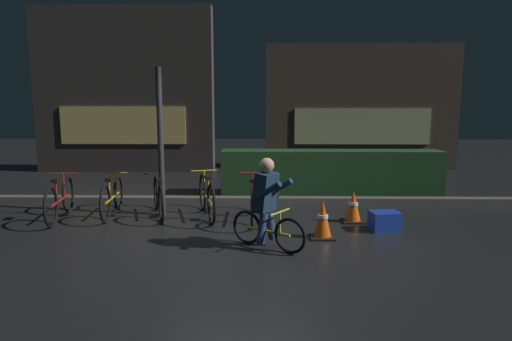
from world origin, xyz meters
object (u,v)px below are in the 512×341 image
object	(u,v)px
street_post	(161,143)
parked_bike_left_mid	(112,197)
traffic_cone_far	(353,207)
blue_crate	(384,221)
cyclist	(267,203)
parked_bike_center_left	(158,197)
parked_bike_right_mid	(253,200)
parked_bike_leftmost	(60,199)
parked_bike_center_right	(207,197)
traffic_cone_near	(323,220)

from	to	relation	value
street_post	parked_bike_left_mid	bearing A→B (deg)	-175.36
street_post	traffic_cone_far	world-z (taller)	street_post
parked_bike_left_mid	blue_crate	distance (m)	4.66
cyclist	blue_crate	bearing A→B (deg)	59.46
parked_bike_center_left	traffic_cone_far	bearing A→B (deg)	-114.64
parked_bike_right_mid	cyclist	size ratio (longest dim) A/B	1.38
parked_bike_leftmost	blue_crate	size ratio (longest dim) A/B	3.74
traffic_cone_far	parked_bike_leftmost	bearing A→B (deg)	179.25
parked_bike_center_left	cyclist	bearing A→B (deg)	-150.49
parked_bike_left_mid	parked_bike_center_right	size ratio (longest dim) A/B	0.96
parked_bike_center_left	blue_crate	world-z (taller)	parked_bike_center_left
cyclist	traffic_cone_near	bearing A→B (deg)	63.78
parked_bike_center_left	parked_bike_right_mid	bearing A→B (deg)	-117.84
parked_bike_leftmost	parked_bike_right_mid	world-z (taller)	parked_bike_right_mid
parked_bike_right_mid	cyclist	bearing A→B (deg)	-171.38
parked_bike_center_left	parked_bike_center_right	distance (m)	0.87
traffic_cone_near	blue_crate	size ratio (longest dim) A/B	1.29
street_post	blue_crate	size ratio (longest dim) A/B	5.91
street_post	parked_bike_left_mid	distance (m)	1.30
parked_bike_center_left	parked_bike_right_mid	xyz separation A→B (m)	(1.68, -0.25, 0.02)
parked_bike_left_mid	traffic_cone_near	bearing A→B (deg)	-115.67
parked_bike_right_mid	cyclist	world-z (taller)	cyclist
street_post	cyclist	xyz separation A→B (m)	(1.86, -1.76, -0.67)
cyclist	parked_bike_leftmost	bearing A→B (deg)	-167.49
parked_bike_center_left	parked_bike_right_mid	size ratio (longest dim) A/B	0.89
parked_bike_left_mid	parked_bike_center_right	world-z (taller)	parked_bike_center_right
parked_bike_left_mid	cyclist	xyz separation A→B (m)	(2.74, -1.69, 0.29)
traffic_cone_near	parked_bike_left_mid	bearing A→B (deg)	160.96
traffic_cone_far	cyclist	world-z (taller)	cyclist
parked_bike_right_mid	parked_bike_leftmost	bearing A→B (deg)	89.15
street_post	blue_crate	distance (m)	3.98
parked_bike_center_left	traffic_cone_near	world-z (taller)	parked_bike_center_left
parked_bike_center_left	traffic_cone_far	xyz separation A→B (m)	(3.36, -0.32, -0.08)
street_post	parked_bike_center_right	bearing A→B (deg)	-9.51
parked_bike_left_mid	cyclist	size ratio (longest dim) A/B	1.29
parked_bike_center_right	cyclist	distance (m)	1.95
parked_bike_center_left	cyclist	size ratio (longest dim) A/B	1.23
parked_bike_left_mid	cyclist	distance (m)	3.23
parked_bike_leftmost	parked_bike_center_left	bearing A→B (deg)	-91.50
traffic_cone_far	street_post	bearing A→B (deg)	173.08
traffic_cone_near	blue_crate	distance (m)	1.10
parked_bike_leftmost	parked_bike_center_left	size ratio (longest dim) A/B	1.08
parked_bike_leftmost	parked_bike_left_mid	xyz separation A→B (m)	(0.81, 0.27, -0.01)
street_post	cyclist	world-z (taller)	street_post
street_post	parked_bike_center_left	distance (m)	0.97
parked_bike_center_right	blue_crate	size ratio (longest dim) A/B	3.81
parked_bike_left_mid	blue_crate	xyz separation A→B (m)	(4.58, -0.83, -0.19)
parked_bike_center_right	traffic_cone_near	world-z (taller)	parked_bike_center_right
parked_bike_center_right	blue_crate	bearing A→B (deg)	-120.87
street_post	traffic_cone_near	size ratio (longest dim) A/B	4.58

